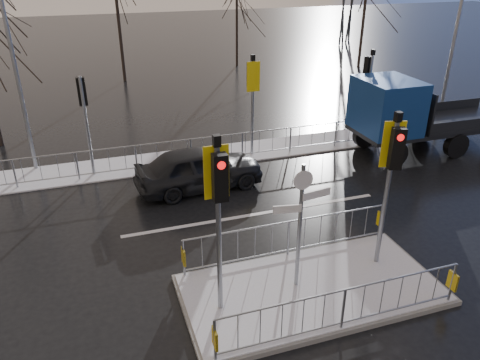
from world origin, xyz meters
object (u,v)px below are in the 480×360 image
object	(u,v)px
flatbed_truck	(406,114)
street_lamp_left	(13,43)
traffic_island	(311,278)
car_far_lane	(199,168)
street_lamp_right	(458,28)

from	to	relation	value
flatbed_truck	street_lamp_left	xyz separation A→B (m)	(-13.56, 2.92, 2.90)
traffic_island	car_far_lane	bearing A→B (deg)	100.56
flatbed_truck	street_lamp_left	bearing A→B (deg)	167.85
street_lamp_left	car_far_lane	bearing A→B (deg)	-32.79
car_far_lane	street_lamp_left	world-z (taller)	street_lamp_left
traffic_island	street_lamp_left	xyz separation A→B (m)	(-6.42, 9.49, 4.10)
car_far_lane	flatbed_truck	size ratio (longest dim) A/B	0.65
car_far_lane	flatbed_truck	world-z (taller)	flatbed_truck
flatbed_truck	car_far_lane	bearing A→B (deg)	-176.65
car_far_lane	street_lamp_right	bearing A→B (deg)	-83.29
traffic_island	street_lamp_left	distance (m)	12.17
street_lamp_right	car_far_lane	bearing A→B (deg)	-168.40
traffic_island	flatbed_truck	distance (m)	9.78
car_far_lane	street_lamp_right	world-z (taller)	street_lamp_right
traffic_island	street_lamp_left	size ratio (longest dim) A/B	0.73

